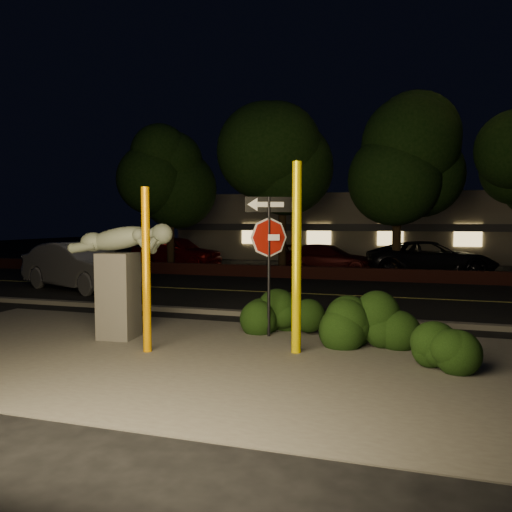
# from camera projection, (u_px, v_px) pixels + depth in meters

# --- Properties ---
(ground) EXTENTS (90.00, 90.00, 0.00)m
(ground) POSITION_uv_depth(u_px,v_px,m) (326.00, 283.00, 18.92)
(ground) COLOR black
(ground) RESTS_ON ground
(patio) EXTENTS (14.00, 6.00, 0.02)m
(patio) POSITION_uv_depth(u_px,v_px,m) (222.00, 360.00, 8.42)
(patio) COLOR #4C4944
(patio) RESTS_ON ground
(road) EXTENTS (80.00, 8.00, 0.01)m
(road) POSITION_uv_depth(u_px,v_px,m) (311.00, 294.00, 16.05)
(road) COLOR black
(road) RESTS_ON ground
(lane_marking) EXTENTS (80.00, 0.12, 0.00)m
(lane_marking) POSITION_uv_depth(u_px,v_px,m) (311.00, 294.00, 16.05)
(lane_marking) COLOR #CDC652
(lane_marking) RESTS_ON road
(curb) EXTENTS (80.00, 0.25, 0.12)m
(curb) POSITION_uv_depth(u_px,v_px,m) (279.00, 315.00, 12.14)
(curb) COLOR #4C4944
(curb) RESTS_ON ground
(brick_wall) EXTENTS (40.00, 0.35, 0.50)m
(brick_wall) POSITION_uv_depth(u_px,v_px,m) (331.00, 273.00, 20.14)
(brick_wall) COLOR #4A1D18
(brick_wall) RESTS_ON ground
(parking_lot) EXTENTS (40.00, 12.00, 0.01)m
(parking_lot) POSITION_uv_depth(u_px,v_px,m) (347.00, 267.00, 25.59)
(parking_lot) COLOR black
(parking_lot) RESTS_ON ground
(building) EXTENTS (22.00, 10.20, 4.00)m
(building) POSITION_uv_depth(u_px,v_px,m) (362.00, 227.00, 33.07)
(building) COLOR slate
(building) RESTS_ON ground
(tree_far_a) EXTENTS (4.60, 4.60, 7.43)m
(tree_far_a) POSITION_uv_depth(u_px,v_px,m) (170.00, 158.00, 23.74)
(tree_far_a) COLOR black
(tree_far_a) RESTS_ON ground
(tree_far_b) EXTENTS (5.20, 5.20, 8.41)m
(tree_far_b) POSITION_uv_depth(u_px,v_px,m) (283.00, 138.00, 22.28)
(tree_far_b) COLOR black
(tree_far_b) RESTS_ON ground
(tree_far_c) EXTENTS (4.80, 4.80, 7.84)m
(tree_far_c) POSITION_uv_depth(u_px,v_px,m) (398.00, 140.00, 20.46)
(tree_far_c) COLOR black
(tree_far_c) RESTS_ON ground
(yellow_pole_left) EXTENTS (0.15, 0.15, 2.95)m
(yellow_pole_left) POSITION_uv_depth(u_px,v_px,m) (146.00, 271.00, 8.83)
(yellow_pole_left) COLOR #FFA200
(yellow_pole_left) RESTS_ON ground
(yellow_pole_right) EXTENTS (0.17, 0.17, 3.38)m
(yellow_pole_right) POSITION_uv_depth(u_px,v_px,m) (297.00, 259.00, 8.74)
(yellow_pole_right) COLOR #F4D500
(yellow_pole_right) RESTS_ON ground
(signpost) EXTENTS (0.90, 0.38, 2.83)m
(signpost) POSITION_uv_depth(u_px,v_px,m) (269.00, 238.00, 9.99)
(signpost) COLOR black
(signpost) RESTS_ON ground
(sculpture) EXTENTS (2.16, 0.77, 2.30)m
(sculpture) POSITION_uv_depth(u_px,v_px,m) (120.00, 268.00, 9.87)
(sculpture) COLOR #4C4944
(sculpture) RESTS_ON ground
(hedge_center) EXTENTS (2.03, 1.05, 1.03)m
(hedge_center) POSITION_uv_depth(u_px,v_px,m) (288.00, 308.00, 10.48)
(hedge_center) COLOR black
(hedge_center) RESTS_ON ground
(hedge_right) EXTENTS (1.82, 1.14, 1.12)m
(hedge_right) POSITION_uv_depth(u_px,v_px,m) (370.00, 317.00, 9.34)
(hedge_right) COLOR black
(hedge_right) RESTS_ON ground
(hedge_far_right) EXTENTS (1.29, 0.82, 0.88)m
(hedge_far_right) POSITION_uv_depth(u_px,v_px,m) (430.00, 341.00, 7.95)
(hedge_far_right) COLOR black
(hedge_far_right) RESTS_ON ground
(silver_sedan) EXTENTS (5.22, 3.33, 1.62)m
(silver_sedan) POSITION_uv_depth(u_px,v_px,m) (81.00, 266.00, 17.04)
(silver_sedan) COLOR silver
(silver_sedan) RESTS_ON ground
(parked_car_red) EXTENTS (4.94, 2.44, 1.62)m
(parked_car_red) POSITION_uv_depth(u_px,v_px,m) (176.00, 251.00, 25.60)
(parked_car_red) COLOR maroon
(parked_car_red) RESTS_ON ground
(parked_car_darkred) EXTENTS (4.51, 1.99, 1.29)m
(parked_car_darkred) POSITION_uv_depth(u_px,v_px,m) (328.00, 259.00, 22.81)
(parked_car_darkred) COLOR #3A0B0C
(parked_car_darkred) RESTS_ON ground
(parked_car_dark) EXTENTS (5.75, 3.41, 1.50)m
(parked_car_dark) POSITION_uv_depth(u_px,v_px,m) (431.00, 258.00, 21.45)
(parked_car_dark) COLOR black
(parked_car_dark) RESTS_ON ground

